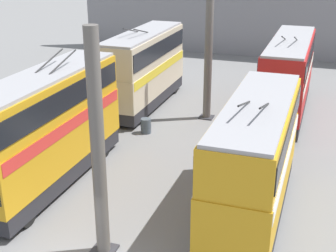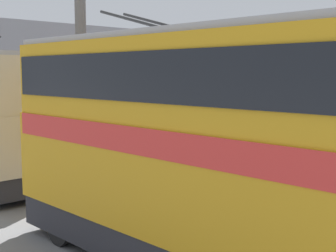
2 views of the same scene
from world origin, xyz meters
name	(u,v)px [view 1 (image 1 of 2)]	position (x,y,z in m)	size (l,w,h in m)	color
depot_back_wall	(257,12)	(35.15, 0.00, 4.31)	(0.50, 36.00, 8.62)	gray
support_column_near	(98,152)	(2.11, 0.00, 3.98)	(0.87, 0.87, 8.20)	#605B56
support_column_far	(208,57)	(16.83, 0.00, 3.98)	(0.87, 0.87, 8.20)	#605B56
bus_left_near	(255,155)	(6.17, -4.66, 2.81)	(9.15, 2.54, 5.56)	black
bus_left_far	(288,73)	(19.06, -4.66, 2.83)	(10.53, 2.54, 5.57)	black
bus_right_mid	(46,123)	(6.09, 4.66, 2.97)	(9.80, 2.54, 5.84)	black
bus_right_far	(144,65)	(17.82, 4.66, 2.86)	(9.59, 2.54, 5.66)	black
person_by_left_row	(205,169)	(8.17, -2.20, 0.83)	(0.48, 0.45, 1.58)	#2D2D33
oil_drum	(146,126)	(13.18, 2.72, 0.45)	(0.64, 0.64, 0.89)	#424C56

